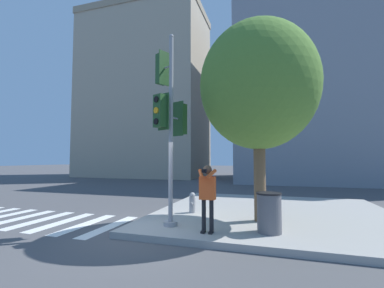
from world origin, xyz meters
TOP-DOWN VIEW (x-y plane):
  - ground_plane at (0.00, 0.00)m, footprint 160.00×160.00m
  - sidewalk_corner at (3.50, 3.50)m, footprint 8.00×8.00m
  - crosswalk_stripes at (-4.33, 0.53)m, footprint 6.66×2.65m
  - traffic_signal_pole at (0.66, 0.56)m, footprint 0.89×1.12m
  - person_photographer at (1.90, 0.18)m, footprint 0.50×0.53m
  - street_tree at (3.12, 1.81)m, footprint 3.60×3.60m
  - fire_hydrant at (0.82, 2.38)m, footprint 0.22×0.28m
  - trash_bin at (3.39, 0.60)m, footprint 0.63×0.63m
  - building_left at (-11.33, 21.92)m, footprint 14.72×8.72m
  - building_right at (9.23, 21.59)m, footprint 17.68×14.11m

SIDE VIEW (x-z plane):
  - ground_plane at x=0.00m, z-range 0.00..0.00m
  - crosswalk_stripes at x=-4.33m, z-range 0.00..0.01m
  - sidewalk_corner at x=3.50m, z-range 0.00..0.17m
  - fire_hydrant at x=0.82m, z-range 0.17..0.86m
  - trash_bin at x=3.39m, z-range 0.18..1.17m
  - person_photographer at x=1.90m, z-range 0.35..2.04m
  - traffic_signal_pole at x=0.66m, z-range 0.63..6.11m
  - street_tree at x=3.12m, z-range 1.23..7.33m
  - building_right at x=9.23m, z-range 0.01..17.95m
  - building_left at x=-11.33m, z-range 0.01..20.14m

